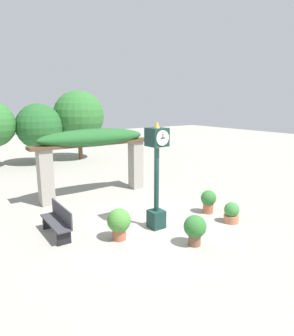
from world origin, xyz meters
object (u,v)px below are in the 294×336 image
object	(u,v)px
potted_plant_near_left	(195,228)
potted_plant_far_left	(231,213)
pedestal_clock	(157,172)
potted_plant_far_right	(119,222)
potted_plant_near_right	(208,200)
park_bench	(58,221)

from	to	relation	value
potted_plant_near_left	potted_plant_far_left	distance (m)	2.12
potted_plant_near_left	potted_plant_far_left	xyz separation A→B (m)	(2.06, 0.48, -0.16)
pedestal_clock	potted_plant_far_right	size ratio (longest dim) A/B	3.60
potted_plant_near_right	park_bench	bearing A→B (deg)	166.40
potted_plant_far_left	park_bench	bearing A→B (deg)	155.66
park_bench	potted_plant_far_right	bearing A→B (deg)	47.08
potted_plant_far_left	park_bench	size ratio (longest dim) A/B	0.41
potted_plant_near_right	park_bench	size ratio (longest dim) A/B	0.50
potted_plant_near_right	potted_plant_far_left	world-z (taller)	potted_plant_near_right
potted_plant_far_right	potted_plant_near_left	bearing A→B (deg)	-44.22
potted_plant_near_right	potted_plant_far_left	size ratio (longest dim) A/B	1.21
pedestal_clock	park_bench	size ratio (longest dim) A/B	2.01
pedestal_clock	potted_plant_near_left	world-z (taller)	pedestal_clock
potted_plant_near_right	potted_plant_far_right	distance (m)	3.57
potted_plant_far_left	pedestal_clock	bearing A→B (deg)	154.71
pedestal_clock	potted_plant_far_right	world-z (taller)	pedestal_clock
potted_plant_near_left	park_bench	distance (m)	3.90
potted_plant_near_left	potted_plant_far_left	bearing A→B (deg)	13.16
potted_plant_far_left	potted_plant_far_right	size ratio (longest dim) A/B	0.74
potted_plant_near_left	potted_plant_near_right	world-z (taller)	potted_plant_near_left
pedestal_clock	potted_plant_near_right	size ratio (longest dim) A/B	4.03
potted_plant_near_right	potted_plant_near_left	bearing A→B (deg)	-143.94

